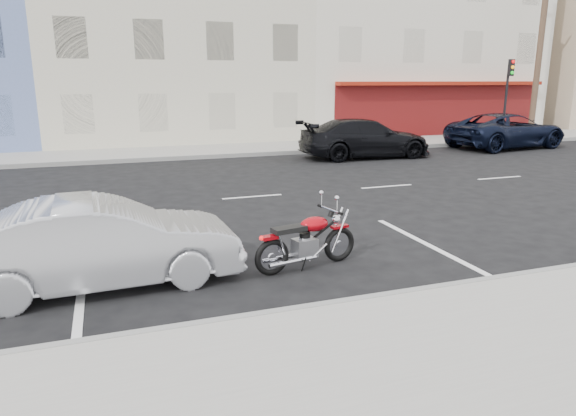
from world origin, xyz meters
The scene contains 14 objects.
ground centered at (0.00, 0.00, 0.00)m, with size 120.00×120.00×0.00m, color black.
sidewalk_far centered at (-5.00, 8.70, 0.07)m, with size 80.00×3.40×0.15m, color gray.
curb_near centered at (-5.00, -7.00, 0.08)m, with size 80.00×0.12×0.16m, color gray.
curb_far centered at (-5.00, 7.00, 0.08)m, with size 80.00×0.12×0.16m, color gray.
bldg_cream centered at (-2.00, 16.30, 5.75)m, with size 12.00×12.00×11.50m, color beige.
bldg_corner centered at (11.00, 16.30, 6.25)m, with size 14.00×12.00×12.50m, color beige.
bldg_far_east centered at (26.00, 16.30, 5.50)m, with size 12.00×12.00×11.00m, color tan.
utility_pole centered at (15.50, 8.60, 4.74)m, with size 1.80×0.30×9.00m.
traffic_light centered at (13.50, 8.33, 2.56)m, with size 0.26×0.30×3.80m.
fire_hydrant centered at (12.00, 8.50, 0.53)m, with size 0.20×0.20×0.72m.
motorcycle centered at (-1.91, -5.21, 0.43)m, with size 1.86×0.69×0.94m.
sedan_silver centered at (-5.65, -5.03, 0.66)m, with size 1.39×3.99×1.32m, color #A9AAB1.
suv_far centered at (11.38, 5.79, 0.77)m, with size 2.56×5.55×1.54m, color black.
car_far centered at (4.06, 5.29, 0.75)m, with size 2.11×5.20×1.51m, color black.
Camera 1 is at (-5.46, -12.67, 2.98)m, focal length 32.00 mm.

